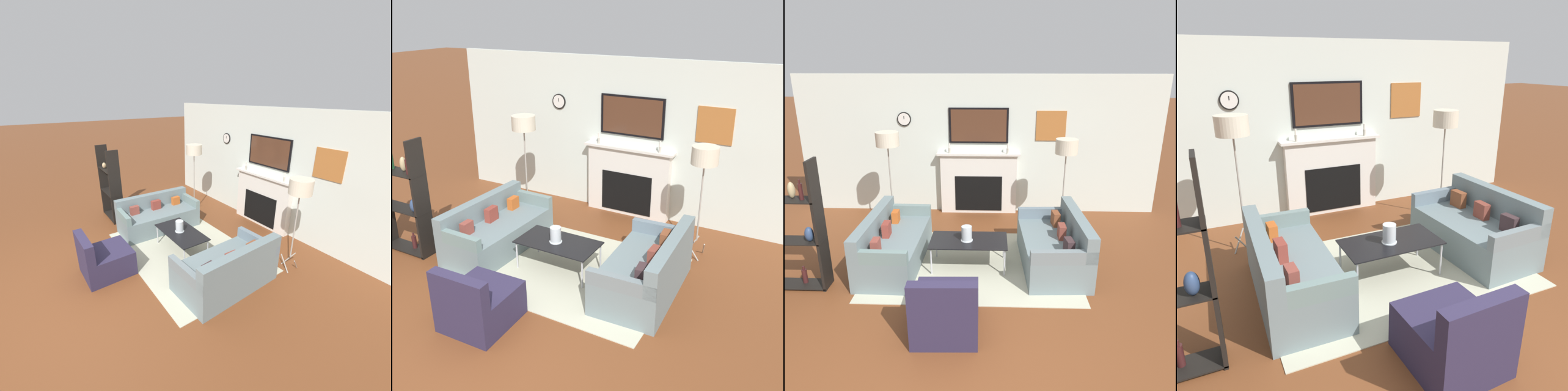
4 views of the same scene
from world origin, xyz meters
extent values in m
plane|color=brown|center=(0.00, 0.00, 0.00)|extent=(60.00, 60.00, 0.00)
cube|color=silver|center=(0.00, 4.27, 1.35)|extent=(7.08, 0.07, 2.70)
cube|color=silver|center=(0.00, 4.15, 0.60)|extent=(1.50, 0.16, 1.19)
cube|color=black|center=(0.00, 4.07, 0.42)|extent=(0.93, 0.01, 0.71)
cube|color=silver|center=(0.00, 4.13, 1.21)|extent=(1.62, 0.22, 0.04)
cylinder|color=#B2AD9E|center=(-0.56, 4.10, 1.28)|extent=(0.04, 0.04, 0.10)
cylinder|color=white|center=(-0.56, 4.10, 1.38)|extent=(0.03, 0.03, 0.09)
cylinder|color=#B2AD9E|center=(0.56, 4.10, 1.28)|extent=(0.04, 0.04, 0.10)
cylinder|color=white|center=(0.56, 4.10, 1.38)|extent=(0.03, 0.03, 0.09)
cube|color=black|center=(0.00, 4.22, 1.75)|extent=(1.14, 0.04, 0.68)
cube|color=#4C2D1E|center=(0.00, 4.20, 1.75)|extent=(1.06, 0.01, 0.61)
cylinder|color=black|center=(-1.44, 4.22, 1.87)|extent=(0.27, 0.02, 0.27)
cylinder|color=silver|center=(-1.44, 4.20, 1.87)|extent=(0.23, 0.00, 0.23)
cube|color=black|center=(-1.44, 4.20, 1.90)|extent=(0.01, 0.00, 0.06)
cube|color=#AA632C|center=(1.38, 4.22, 1.75)|extent=(0.57, 0.02, 0.57)
cube|color=#BCBBA1|center=(0.00, 2.01, 0.01)|extent=(3.05, 2.16, 0.01)
cube|color=slate|center=(-1.18, 2.01, 0.22)|extent=(0.82, 1.78, 0.45)
cube|color=slate|center=(-1.49, 2.02, 0.61)|extent=(0.20, 1.77, 0.32)
cube|color=slate|center=(-1.16, 2.84, 0.54)|extent=(0.79, 0.12, 0.18)
cube|color=slate|center=(-1.19, 1.18, 0.54)|extent=(0.79, 0.12, 0.18)
cube|color=#BE5620|center=(-1.28, 2.53, 0.54)|extent=(0.11, 0.19, 0.19)
cube|color=brown|center=(-1.29, 2.01, 0.55)|extent=(0.11, 0.22, 0.21)
cube|color=brown|center=(-1.30, 1.49, 0.54)|extent=(0.11, 0.19, 0.19)
cube|color=slate|center=(1.18, 2.01, 0.23)|extent=(0.94, 1.65, 0.45)
cube|color=slate|center=(1.53, 2.03, 0.64)|extent=(0.23, 1.62, 0.37)
cube|color=slate|center=(1.21, 1.25, 0.54)|extent=(0.87, 0.14, 0.18)
cube|color=slate|center=(1.14, 2.76, 0.54)|extent=(0.87, 0.14, 0.18)
cube|color=#3A292B|center=(1.33, 1.55, 0.56)|extent=(0.12, 0.22, 0.20)
cube|color=brown|center=(1.30, 2.02, 0.56)|extent=(0.10, 0.21, 0.21)
cube|color=brown|center=(1.28, 2.49, 0.56)|extent=(0.12, 0.23, 0.22)
cube|color=#2A2440|center=(-0.23, 0.52, 0.22)|extent=(0.75, 0.82, 0.44)
cube|color=#2A2440|center=(-0.22, 0.19, 0.62)|extent=(0.73, 0.16, 0.36)
cube|color=black|center=(-0.06, 1.94, 0.43)|extent=(1.13, 0.60, 0.02)
cylinder|color=#B7B7BC|center=(-0.59, 1.67, 0.21)|extent=(0.02, 0.02, 0.42)
cylinder|color=#B7B7BC|center=(0.46, 1.67, 0.21)|extent=(0.02, 0.02, 0.42)
cylinder|color=#B7B7BC|center=(-0.59, 2.20, 0.21)|extent=(0.02, 0.02, 0.42)
cylinder|color=#B7B7BC|center=(0.46, 2.20, 0.21)|extent=(0.02, 0.02, 0.42)
cylinder|color=silver|center=(-0.09, 1.92, 0.55)|extent=(0.15, 0.15, 0.22)
cylinder|color=silver|center=(-0.09, 1.92, 0.50)|extent=(0.08, 0.08, 0.12)
cylinder|color=silver|center=(-0.09, 1.92, 0.44)|extent=(0.18, 0.18, 0.01)
cylinder|color=#9E998E|center=(-1.41, 3.27, 0.14)|extent=(0.09, 0.23, 0.29)
cylinder|color=#9E998E|center=(-1.60, 3.31, 0.14)|extent=(0.17, 0.19, 0.29)
cylinder|color=#9E998E|center=(-1.54, 3.13, 0.14)|extent=(0.23, 0.07, 0.29)
cylinder|color=#9E998E|center=(-1.52, 3.24, 0.91)|extent=(0.02, 0.02, 1.27)
cylinder|color=beige|center=(-1.52, 3.24, 1.67)|extent=(0.39, 0.39, 0.24)
cylinder|color=#9E998E|center=(1.62, 3.27, 0.13)|extent=(0.09, 0.23, 0.27)
cylinder|color=#9E998E|center=(1.44, 3.31, 0.13)|extent=(0.17, 0.19, 0.27)
cylinder|color=#9E998E|center=(1.50, 3.13, 0.13)|extent=(0.23, 0.07, 0.27)
cylinder|color=#9E998E|center=(1.52, 3.24, 0.85)|extent=(0.02, 0.02, 1.18)
cylinder|color=beige|center=(1.52, 3.24, 1.56)|extent=(0.38, 0.38, 0.25)
cube|color=black|center=(-1.95, 1.32, 0.90)|extent=(0.04, 0.28, 1.79)
cube|color=black|center=(-2.37, 1.32, 0.03)|extent=(0.87, 0.28, 0.02)
cube|color=black|center=(-2.37, 1.32, 0.69)|extent=(0.87, 0.28, 0.01)
cube|color=black|center=(-2.37, 1.32, 1.26)|extent=(0.87, 0.28, 0.02)
cylinder|color=#3D1919|center=(-2.29, 1.36, 0.13)|extent=(0.07, 0.07, 0.20)
cylinder|color=#3D1919|center=(-2.29, 1.36, 0.26)|extent=(0.03, 0.03, 0.05)
ellipsoid|color=tan|center=(-2.27, 1.37, 1.38)|extent=(0.09, 0.09, 0.21)
ellipsoid|color=navy|center=(-2.10, 1.30, 0.80)|extent=(0.12, 0.12, 0.20)
cylinder|color=#3D1919|center=(-2.12, 1.32, 1.38)|extent=(0.06, 0.06, 0.21)
cylinder|color=#3D1919|center=(-2.12, 1.32, 1.51)|extent=(0.03, 0.03, 0.05)
camera|label=1|loc=(3.81, -0.39, 2.93)|focal=24.00mm
camera|label=2|loc=(2.98, -2.77, 3.43)|focal=42.00mm
camera|label=3|loc=(0.28, -3.12, 2.93)|focal=35.00mm
camera|label=4|loc=(-1.89, -1.55, 2.41)|focal=35.00mm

